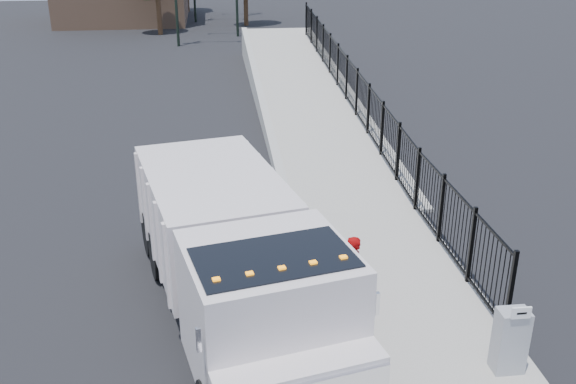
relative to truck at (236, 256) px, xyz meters
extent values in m
plane|color=black|center=(1.70, 0.99, -1.64)|extent=(120.00, 120.00, 0.00)
cube|color=#9E998E|center=(3.63, -1.01, -1.58)|extent=(3.55, 12.00, 0.12)
cube|color=#ADAAA3|center=(1.70, -1.01, -1.56)|extent=(0.30, 12.00, 0.16)
cube|color=#9E998E|center=(3.83, 16.99, -1.64)|extent=(3.95, 24.06, 3.19)
cube|color=black|center=(5.25, 12.99, -0.74)|extent=(0.10, 28.00, 1.80)
cube|color=black|center=(-0.09, 0.42, -1.02)|extent=(2.76, 7.67, 0.25)
cube|color=silver|center=(0.47, -2.09, 0.10)|extent=(3.11, 2.98, 2.24)
cube|color=black|center=(0.53, -2.37, 0.77)|extent=(2.72, 1.96, 0.95)
cube|color=silver|center=(-0.41, 1.84, 0.10)|extent=(3.65, 5.17, 1.90)
cube|color=silver|center=(-0.65, -3.49, 0.60)|extent=(0.08, 0.08, 0.39)
cube|color=silver|center=(2.08, -2.88, 0.60)|extent=(0.08, 0.08, 0.39)
cube|color=orange|center=(-0.36, -2.97, 1.24)|extent=(0.13, 0.11, 0.07)
cube|color=orange|center=(0.13, -2.86, 1.24)|extent=(0.13, 0.11, 0.07)
cube|color=orange|center=(0.62, -2.75, 1.24)|extent=(0.13, 0.11, 0.07)
cube|color=orange|center=(1.11, -2.64, 1.24)|extent=(0.13, 0.11, 0.07)
cube|color=orange|center=(1.60, -2.53, 1.24)|extent=(0.13, 0.11, 0.07)
cylinder|color=black|center=(1.79, -2.60, -1.08)|extent=(0.59, 1.17, 1.12)
cylinder|color=black|center=(-1.71, 2.23, -1.08)|extent=(0.59, 1.17, 1.12)
cylinder|color=black|center=(0.58, 2.75, -1.08)|extent=(0.59, 1.17, 1.12)
cylinder|color=black|center=(-1.98, 3.43, -1.08)|extent=(0.59, 1.17, 1.12)
cylinder|color=black|center=(0.31, 3.95, -1.08)|extent=(0.59, 1.17, 1.12)
imported|color=#830405|center=(2.46, 0.32, -0.70)|extent=(0.41, 0.60, 1.63)
cube|color=gray|center=(4.80, -2.09, -0.89)|extent=(0.55, 0.40, 1.25)
cube|color=white|center=(4.80, -2.31, -0.16)|extent=(0.35, 0.04, 0.22)
cylinder|color=#382314|center=(-4.01, 37.43, -0.04)|extent=(0.36, 0.36, 3.20)
cylinder|color=#382314|center=(2.49, 41.16, -0.04)|extent=(0.36, 0.36, 3.20)
camera|label=1|loc=(-0.26, -11.10, 6.05)|focal=40.00mm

